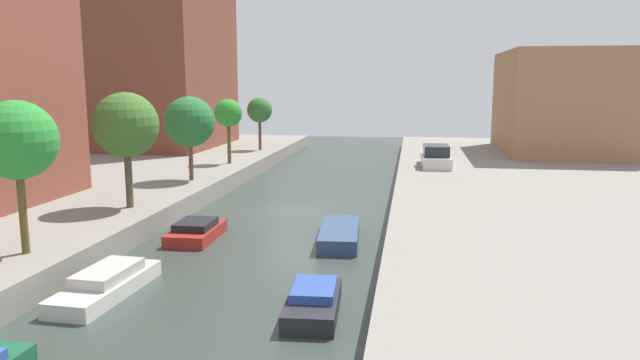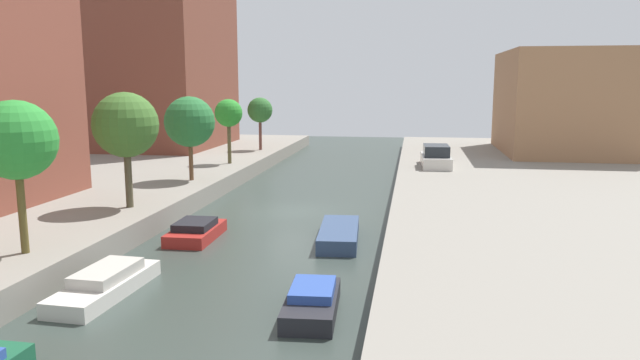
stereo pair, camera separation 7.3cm
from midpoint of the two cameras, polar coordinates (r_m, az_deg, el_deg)
The scene contains 15 objects.
ground_plane at distance 30.22m, azimuth -2.39°, elevation -3.07°, with size 84.00×84.00×0.00m, color #333D38.
quay_left at distance 36.18m, azimuth -26.38°, elevation -1.16°, with size 20.00×64.00×1.00m, color gray.
quay_right at distance 30.89m, azimuth 26.05°, elevation -2.82°, with size 20.00×64.00×1.00m, color gray.
apartment_tower_far at distance 53.82m, azimuth -15.47°, elevation 14.61°, with size 10.00×13.35×21.35m, color brown.
low_block_right at distance 50.67m, azimuth 23.09°, elevation 6.99°, with size 10.00×12.54×8.02m, color #9E704C.
street_tree_0 at distance 21.15m, azimuth -27.40°, elevation 3.41°, with size 2.57×2.57×5.03m.
street_tree_1 at distance 27.34m, azimuth -18.33°, elevation 5.07°, with size 2.89×2.89×5.16m.
street_tree_2 at distance 34.17m, azimuth -12.52°, elevation 5.54°, with size 2.87×2.87×4.80m.
street_tree_3 at distance 40.87m, azimuth -8.85°, elevation 6.39°, with size 1.91×1.91×4.44m.
street_tree_4 at distance 48.87m, azimuth -5.83°, elevation 6.75°, with size 2.07×2.07×4.33m.
parked_car at distance 39.88m, azimuth 11.26°, elevation 2.17°, with size 1.99×4.61×1.46m.
moored_boat_left_1 at distance 19.75m, azimuth -20.04°, elevation -9.46°, with size 1.69×4.51×0.85m.
moored_boat_left_2 at distance 25.43m, azimuth -11.92°, elevation -4.90°, with size 1.75×3.42×0.81m.
moored_boat_right_1 at distance 17.17m, azimuth -0.66°, elevation -11.77°, with size 1.64×3.43×0.81m.
moored_boat_right_2 at distance 24.53m, azimuth 1.95°, elevation -5.31°, with size 1.87×4.58×0.62m.
Camera 2 is at (5.94, -28.89, 6.58)m, focal length 32.86 mm.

